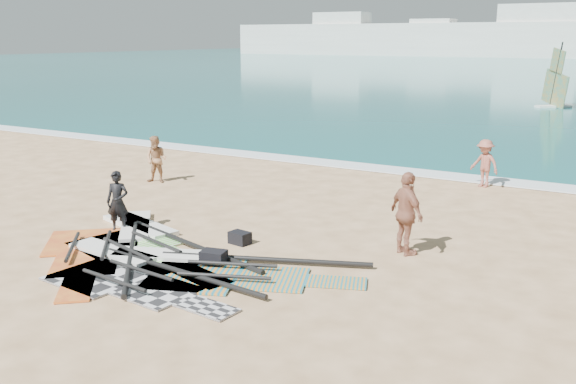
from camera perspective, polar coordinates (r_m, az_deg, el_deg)
The scene contains 14 objects.
ground at distance 12.27m, azimuth -3.55°, elevation -9.19°, with size 300.00×300.00×0.00m, color #E3B785.
surf_line at distance 23.07m, azimuth 13.65°, elevation 1.35°, with size 300.00×1.20×0.04m, color white.
far_town at distance 160.89m, azimuth 22.94°, elevation 12.50°, with size 160.00×8.00×12.00m.
rig_grey at distance 13.81m, azimuth -13.95°, elevation -6.71°, with size 5.55×2.47×0.20m.
rig_green at distance 15.59m, azimuth -12.35°, elevation -4.25°, with size 5.94×3.24×0.20m.
rig_orange at distance 13.67m, azimuth -6.80°, elevation -6.59°, with size 5.77×3.46×0.20m.
rig_red at distance 15.67m, azimuth -15.39°, elevation -4.34°, with size 4.64×5.50×0.20m.
gear_bag_near at distance 13.82m, azimuth -6.63°, elevation -5.85°, with size 0.52×0.38×0.33m, color black.
gear_bag_far at distance 15.18m, azimuth -4.30°, elevation -4.08°, with size 0.48×0.34×0.29m, color black.
person_wetsuit at distance 16.43m, azimuth -14.90°, elevation -0.86°, with size 0.56×0.37×1.55m, color black.
beachgoer_left at distance 21.79m, azimuth -11.62°, elevation 2.86°, with size 0.76×0.59×1.57m, color #AF7E57.
beachgoer_mid at distance 21.65m, azimuth 17.08°, elevation 2.45°, with size 1.01×0.58×1.56m, color #9E5749.
beachgoer_back at distance 14.44m, azimuth 10.51°, elevation -1.90°, with size 1.11×0.46×1.89m, color #A0654D.
windsurfer_left at distance 47.90m, azimuth 22.64°, elevation 8.47°, with size 2.31×2.30×4.47m.
Camera 1 is at (6.33, -9.37, 4.76)m, focal length 40.00 mm.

